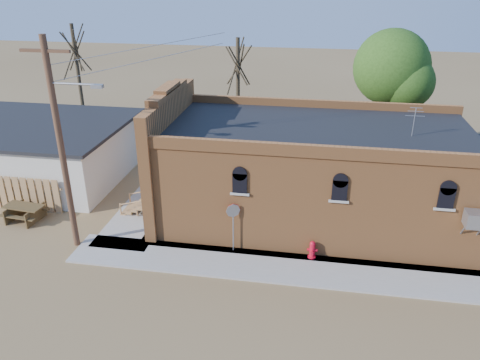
% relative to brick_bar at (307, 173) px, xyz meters
% --- Properties ---
extents(ground, '(120.00, 120.00, 0.00)m').
position_rel_brick_bar_xyz_m(ground, '(-1.64, -5.49, -2.34)').
color(ground, brown).
rests_on(ground, ground).
extents(sidewalk_south, '(19.00, 2.20, 0.08)m').
position_rel_brick_bar_xyz_m(sidewalk_south, '(-0.14, -4.59, -2.30)').
color(sidewalk_south, '#9E9991').
rests_on(sidewalk_south, ground).
extents(sidewalk_west, '(2.60, 10.00, 0.08)m').
position_rel_brick_bar_xyz_m(sidewalk_west, '(-7.94, 0.51, -2.30)').
color(sidewalk_west, '#9E9991').
rests_on(sidewalk_west, ground).
extents(brick_bar, '(16.40, 7.97, 6.30)m').
position_rel_brick_bar_xyz_m(brick_bar, '(0.00, 0.00, 0.00)').
color(brick_bar, '#B96E38').
rests_on(brick_bar, ground).
extents(wood_fence, '(5.20, 0.10, 1.80)m').
position_rel_brick_bar_xyz_m(wood_fence, '(-14.44, -1.69, -1.44)').
color(wood_fence, '#AA874D').
rests_on(wood_fence, ground).
extents(utility_pole, '(3.12, 0.26, 9.00)m').
position_rel_brick_bar_xyz_m(utility_pole, '(-9.79, -4.29, 2.43)').
color(utility_pole, '#4B311E').
rests_on(utility_pole, ground).
extents(tree_bare_near, '(2.80, 2.80, 7.65)m').
position_rel_brick_bar_xyz_m(tree_bare_near, '(-4.64, 7.51, 3.62)').
color(tree_bare_near, '#413725').
rests_on(tree_bare_near, ground).
extents(tree_bare_far, '(2.80, 2.80, 8.16)m').
position_rel_brick_bar_xyz_m(tree_bare_far, '(-15.64, 8.51, 4.02)').
color(tree_bare_far, '#413725').
rests_on(tree_bare_far, ground).
extents(tree_leafy, '(4.40, 4.40, 8.15)m').
position_rel_brick_bar_xyz_m(tree_leafy, '(4.36, 8.01, 3.59)').
color(tree_leafy, '#413725').
rests_on(tree_leafy, ground).
extents(fire_hydrant, '(0.44, 0.41, 0.78)m').
position_rel_brick_bar_xyz_m(fire_hydrant, '(0.46, -3.70, -1.88)').
color(fire_hydrant, red).
rests_on(fire_hydrant, sidewalk_south).
extents(stop_sign, '(0.56, 0.33, 2.23)m').
position_rel_brick_bar_xyz_m(stop_sign, '(-2.89, -3.69, -0.54)').
color(stop_sign, '#95959A').
rests_on(stop_sign, sidewalk_south).
extents(trash_barrel, '(0.55, 0.55, 0.81)m').
position_rel_brick_bar_xyz_m(trash_barrel, '(-6.94, -2.36, -1.86)').
color(trash_barrel, navy).
rests_on(trash_barrel, sidewalk_west).
extents(picnic_table, '(2.01, 1.59, 0.78)m').
position_rel_brick_bar_xyz_m(picnic_table, '(-13.35, -2.66, -1.83)').
color(picnic_table, '#503C20').
rests_on(picnic_table, ground).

